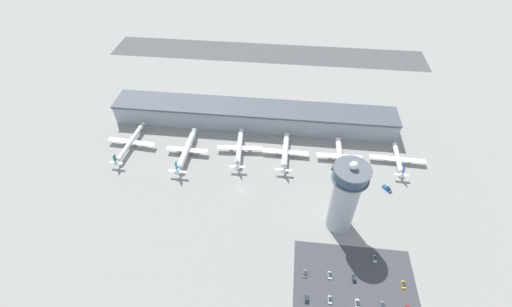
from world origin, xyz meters
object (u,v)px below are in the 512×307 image
Objects in this scene: airplane_gate_foxtrot at (398,159)px; car_white_wagon at (330,275)px; airplane_gate_charlie at (239,148)px; service_truck_catering at (334,166)px; car_green_van at (305,273)px; airplane_gate_delta at (285,152)px; car_grey_coupe at (330,300)px; car_black_suv at (307,299)px; car_blue_compact at (403,285)px; control_tower at (345,196)px; car_yellow_taxi at (357,304)px; car_maroon_suv at (382,306)px; car_red_hatchback at (375,259)px; airplane_gate_bravo at (186,150)px; service_truck_fuel at (387,189)px; airplane_gate_echo at (340,157)px; car_navy_sedan at (354,279)px; airplane_gate_alpha at (130,142)px.

airplane_gate_foxtrot is 104.81m from car_white_wagon.
airplane_gate_charlie is 5.80× the size of service_truck_catering.
car_green_van is (48.68, -90.43, -3.91)m from airplane_gate_charlie.
airplane_gate_charlie reaches higher than airplane_gate_foxtrot.
car_grey_coupe is at bearing -74.89° from airplane_gate_delta.
car_black_suv is 52.08m from car_blue_compact.
car_grey_coupe is at bearing 5.38° from car_black_suv.
control_tower is at bearing 60.60° from car_green_van.
car_yellow_taxi is at bearing 1.47° from car_black_suv.
car_maroon_suv is 12.34m from car_yellow_taxi.
service_truck_catering reaches higher than car_black_suv.
car_grey_coupe is 40.56m from car_blue_compact.
car_green_van reaches higher than car_blue_compact.
car_white_wagon is 13.23m from car_grey_coupe.
airplane_gate_foxtrot is 82.90m from car_red_hatchback.
airplane_gate_bravo is at bearing 131.85° from car_black_suv.
car_red_hatchback is (-15.08, -52.60, -0.34)m from service_truck_fuel.
service_truck_catering is (-3.57, -6.73, -3.33)m from airplane_gate_echo.
airplane_gate_delta is at bearing -0.24° from airplane_gate_charlie.
car_black_suv is (16.15, -104.16, -3.46)m from airplane_gate_delta.
service_truck_fuel is (102.35, -24.72, -3.60)m from airplane_gate_charlie.
car_blue_compact is at bearing 44.32° from car_maroon_suv.
car_blue_compact is at bearing -98.15° from airplane_gate_foxtrot.
car_red_hatchback is at bearing -41.54° from airplane_gate_charlie.
car_red_hatchback is at bearing 26.52° from car_white_wagon.
airplane_gate_foxtrot is at bearing 67.24° from service_truck_fuel.
airplane_gate_delta is 91.61m from car_green_van.
airplane_gate_delta is at bearing 114.44° from car_navy_sedan.
control_tower reaches higher than airplane_gate_alpha.
car_grey_coupe is (-25.85, -25.88, 0.02)m from car_red_hatchback.
airplane_gate_bravo is 10.52× the size of car_green_van.
airplane_gate_delta is 99.39m from car_navy_sedan.
car_maroon_suv is 28.76m from car_white_wagon.
airplane_gate_delta is at bearing 117.55° from car_maroon_suv.
airplane_gate_charlie is at bearing 137.74° from car_blue_compact.
car_green_van is at bearing 94.36° from car_black_suv.
airplane_gate_alpha is at bearing 156.13° from car_red_hatchback.
airplane_gate_delta is at bearing 111.84° from car_yellow_taxi.
car_navy_sedan is (-38.59, -91.89, -3.46)m from airplane_gate_foxtrot.
car_navy_sedan is 12.79m from car_white_wagon.
car_yellow_taxi is at bearing -1.88° from car_grey_coupe.
car_yellow_taxi is at bearing -178.39° from car_maroon_suv.
car_yellow_taxi is (25.33, 0.65, 0.02)m from car_black_suv.
airplane_gate_alpha is 10.74× the size of car_red_hatchback.
airplane_gate_alpha is at bearing -178.84° from airplane_gate_foxtrot.
airplane_gate_echo is 5.31× the size of service_truck_catering.
airplane_gate_foxtrot reaches higher than car_red_hatchback.
service_truck_catering is 1.58× the size of car_navy_sedan.
airplane_gate_delta is at bearing 124.82° from car_red_hatchback.
control_tower is at bearing 132.27° from car_blue_compact.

